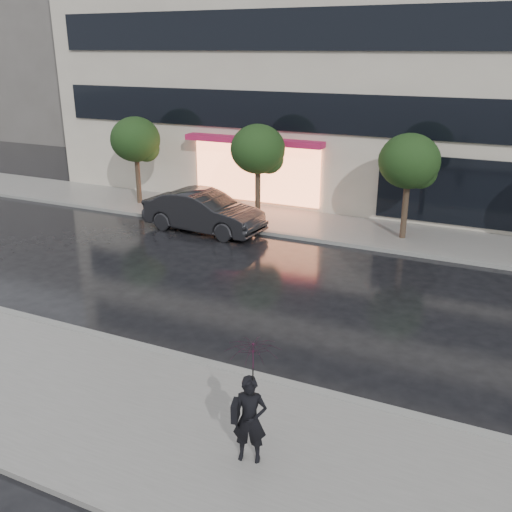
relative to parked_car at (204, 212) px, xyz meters
The scene contains 11 objects.
ground 8.95m from the parked_car, 61.10° to the right, with size 120.00×120.00×0.00m, color black.
sidewalk_near 11.89m from the parked_car, 68.71° to the right, with size 60.00×4.50×0.12m, color slate.
sidewalk_far 5.01m from the parked_car, 29.55° to the left, with size 60.00×3.50×0.12m, color slate.
curb_near 9.83m from the parked_car, 63.93° to the right, with size 60.00×0.25×0.14m, color gray.
curb_far 4.43m from the parked_car, ahead, with size 60.00×0.25×0.14m, color gray.
bg_building_left 30.32m from the parked_car, 142.48° to the left, with size 14.00×10.00×12.00m, color #59544F.
tree_far_west 5.56m from the parked_car, 154.35° to the left, with size 2.20×2.20×3.99m.
tree_mid_west 3.36m from the parked_car, 58.37° to the left, with size 2.20×2.20×3.99m.
tree_mid_east 7.98m from the parked_car, 16.79° to the left, with size 2.20×2.20×3.99m.
parked_car is the anchor object (origin of this frame).
pedestrian_with_umbrella 13.57m from the parked_car, 56.27° to the right, with size 1.15×1.16×2.29m.
Camera 1 is at (6.73, -10.72, 6.83)m, focal length 40.00 mm.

